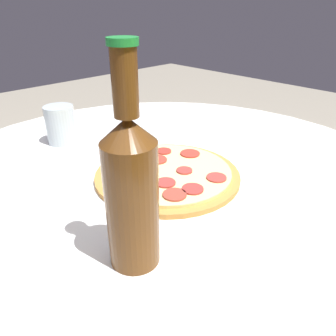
# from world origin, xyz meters

# --- Properties ---
(table) EXTENTS (1.08, 1.08, 0.74)m
(table) POSITION_xyz_m (0.00, 0.00, 0.58)
(table) COLOR white
(table) RESTS_ON ground_plane
(pizza) EXTENTS (0.29, 0.29, 0.02)m
(pizza) POSITION_xyz_m (-0.00, 0.01, 0.75)
(pizza) COLOR #B77F3D
(pizza) RESTS_ON table
(beer_bottle) EXTENTS (0.07, 0.07, 0.29)m
(beer_bottle) POSITION_xyz_m (0.19, 0.14, 0.85)
(beer_bottle) COLOR #563314
(beer_bottle) RESTS_ON table
(drinking_glass) EXTENTS (0.07, 0.07, 0.09)m
(drinking_glass) POSITION_xyz_m (0.06, -0.31, 0.79)
(drinking_glass) COLOR #ADBCC6
(drinking_glass) RESTS_ON table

